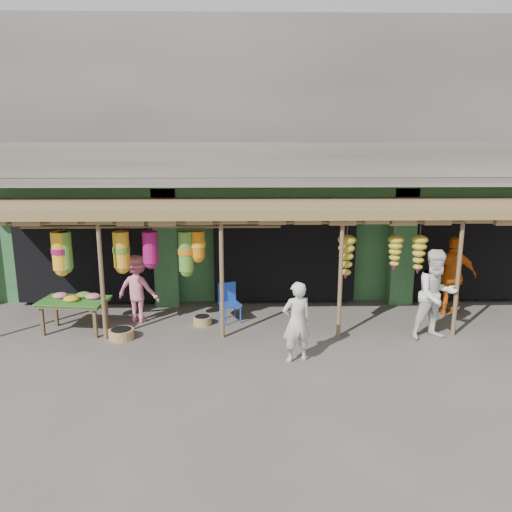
{
  "coord_description": "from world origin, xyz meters",
  "views": [
    {
      "loc": [
        -1.01,
        -10.29,
        4.1
      ],
      "look_at": [
        -0.75,
        1.0,
        1.52
      ],
      "focal_mm": 35.0,
      "sensor_mm": 36.0,
      "label": 1
    }
  ],
  "objects_px": {
    "person_right": "(436,295)",
    "flower_table": "(75,301)",
    "blue_chair": "(229,300)",
    "person_front": "(297,322)",
    "person_vendor": "(453,276)",
    "person_shopper": "(138,289)"
  },
  "relations": [
    {
      "from": "flower_table",
      "to": "person_vendor",
      "type": "relative_size",
      "value": 0.8
    },
    {
      "from": "flower_table",
      "to": "person_vendor",
      "type": "xyz_separation_m",
      "value": [
        8.75,
        0.96,
        0.26
      ]
    },
    {
      "from": "person_front",
      "to": "person_vendor",
      "type": "xyz_separation_m",
      "value": [
        4.04,
        2.6,
        0.17
      ]
    },
    {
      "from": "person_right",
      "to": "person_shopper",
      "type": "xyz_separation_m",
      "value": [
        -6.51,
        1.2,
        -0.18
      ]
    },
    {
      "from": "person_front",
      "to": "person_vendor",
      "type": "distance_m",
      "value": 4.81
    },
    {
      "from": "flower_table",
      "to": "blue_chair",
      "type": "bearing_deg",
      "value": 17.29
    },
    {
      "from": "person_right",
      "to": "person_vendor",
      "type": "xyz_separation_m",
      "value": [
        0.99,
        1.54,
        -0.01
      ]
    },
    {
      "from": "flower_table",
      "to": "person_right",
      "type": "bearing_deg",
      "value": 3.09
    },
    {
      "from": "blue_chair",
      "to": "person_front",
      "type": "bearing_deg",
      "value": -80.94
    },
    {
      "from": "blue_chair",
      "to": "person_right",
      "type": "xyz_separation_m",
      "value": [
        4.4,
        -1.17,
        0.46
      ]
    },
    {
      "from": "blue_chair",
      "to": "person_shopper",
      "type": "height_order",
      "value": "person_shopper"
    },
    {
      "from": "person_front",
      "to": "person_right",
      "type": "bearing_deg",
      "value": -177.08
    },
    {
      "from": "blue_chair",
      "to": "person_vendor",
      "type": "height_order",
      "value": "person_vendor"
    },
    {
      "from": "flower_table",
      "to": "person_vendor",
      "type": "distance_m",
      "value": 8.81
    },
    {
      "from": "person_vendor",
      "to": "flower_table",
      "type": "bearing_deg",
      "value": 7.45
    },
    {
      "from": "person_right",
      "to": "flower_table",
      "type": "bearing_deg",
      "value": 163.91
    },
    {
      "from": "flower_table",
      "to": "person_right",
      "type": "relative_size",
      "value": 0.79
    },
    {
      "from": "person_shopper",
      "to": "flower_table",
      "type": "bearing_deg",
      "value": 42.83
    },
    {
      "from": "person_front",
      "to": "flower_table",
      "type": "bearing_deg",
      "value": -35.45
    },
    {
      "from": "person_right",
      "to": "person_shopper",
      "type": "relative_size",
      "value": 1.23
    },
    {
      "from": "blue_chair",
      "to": "person_front",
      "type": "xyz_separation_m",
      "value": [
        1.35,
        -2.23,
        0.28
      ]
    },
    {
      "from": "blue_chair",
      "to": "person_vendor",
      "type": "bearing_deg",
      "value": -18.23
    }
  ]
}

